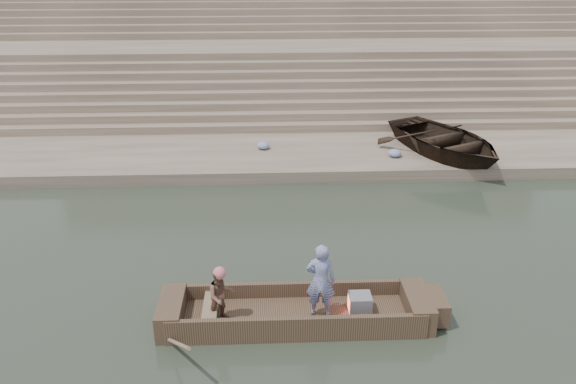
{
  "coord_description": "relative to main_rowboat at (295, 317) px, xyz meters",
  "views": [
    {
      "loc": [
        -2.45,
        -10.97,
        7.41
      ],
      "look_at": [
        -1.88,
        2.28,
        1.4
      ],
      "focal_mm": 35.64,
      "sensor_mm": 36.0,
      "label": 1
    }
  ],
  "objects": [
    {
      "name": "ground",
      "position": [
        1.88,
        1.22,
        -0.11
      ],
      "size": [
        120.0,
        120.0,
        0.0
      ],
      "primitive_type": "plane",
      "color": "#283225",
      "rests_on": "ground"
    },
    {
      "name": "lower_landing",
      "position": [
        1.88,
        9.22,
        0.09
      ],
      "size": [
        32.0,
        4.0,
        0.4
      ],
      "primitive_type": "cube",
      "color": "gray",
      "rests_on": "ground"
    },
    {
      "name": "television",
      "position": [
        1.33,
        -0.0,
        0.31
      ],
      "size": [
        0.46,
        0.42,
        0.4
      ],
      "color": "slate",
      "rests_on": "main_rowboat"
    },
    {
      "name": "upper_landing",
      "position": [
        1.88,
        23.72,
        2.49
      ],
      "size": [
        32.0,
        3.0,
        5.2
      ],
      "primitive_type": "cube",
      "color": "gray",
      "rests_on": "ground"
    },
    {
      "name": "mid_landing",
      "position": [
        1.88,
        16.72,
        1.29
      ],
      "size": [
        32.0,
        3.0,
        2.8
      ],
      "primitive_type": "cube",
      "color": "gray",
      "rests_on": "ground"
    },
    {
      "name": "cloth_bundles",
      "position": [
        1.63,
        8.99,
        0.42
      ],
      "size": [
        4.96,
        1.42,
        0.26
      ],
      "color": "#3F5999",
      "rests_on": "lower_landing"
    },
    {
      "name": "main_rowboat",
      "position": [
        0.0,
        0.0,
        0.0
      ],
      "size": [
        5.0,
        1.3,
        0.22
      ],
      "primitive_type": "cube",
      "color": "brown",
      "rests_on": "ground"
    },
    {
      "name": "beached_rowboat",
      "position": [
        5.67,
        8.72,
        0.79
      ],
      "size": [
        5.18,
        5.84,
        1.0
      ],
      "primitive_type": "imported",
      "rotation": [
        0.0,
        0.0,
        0.44
      ],
      "color": "#2D2116",
      "rests_on": "lower_landing"
    },
    {
      "name": "ghat_steps",
      "position": [
        1.88,
        18.41,
        1.69
      ],
      "size": [
        32.0,
        11.0,
        5.2
      ],
      "color": "gray",
      "rests_on": "ground"
    },
    {
      "name": "standing_man",
      "position": [
        0.51,
        -0.06,
        0.93
      ],
      "size": [
        0.65,
        0.48,
        1.65
      ],
      "primitive_type": "imported",
      "rotation": [
        0.0,
        0.0,
        2.99
      ],
      "color": "navy",
      "rests_on": "main_rowboat"
    },
    {
      "name": "rowboat_trim",
      "position": [
        0.21,
        -0.01,
        0.2
      ],
      "size": [
        6.04,
        2.63,
        1.84
      ],
      "color": "brown",
      "rests_on": "ground"
    },
    {
      "name": "rowing_man",
      "position": [
        -1.5,
        -0.15,
        0.7
      ],
      "size": [
        0.7,
        0.63,
        1.17
      ],
      "primitive_type": "imported",
      "rotation": [
        0.0,
        0.0,
        0.41
      ],
      "color": "#226648",
      "rests_on": "main_rowboat"
    }
  ]
}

